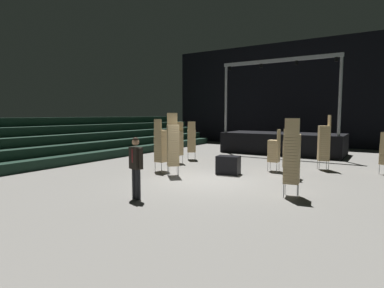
{
  "coord_description": "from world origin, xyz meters",
  "views": [
    {
      "loc": [
        5.45,
        -9.89,
        2.41
      ],
      "look_at": [
        -0.21,
        -0.79,
        1.4
      ],
      "focal_mm": 29.29,
      "sensor_mm": 36.0,
      "label": 1
    }
  ],
  "objects_px": {
    "man_with_tie": "(136,164)",
    "equipment_road_case": "(228,165)",
    "chair_stack_front_left": "(292,158)",
    "chair_stack_aisle_left": "(173,145)",
    "stage_riser": "(283,142)",
    "chair_stack_mid_left": "(161,145)",
    "chair_stack_mid_right": "(192,141)",
    "chair_stack_front_right": "(274,150)",
    "chair_stack_rear_centre": "(290,153)",
    "chair_stack_rear_right": "(324,143)",
    "chair_stack_rear_left": "(177,143)"
  },
  "relations": [
    {
      "from": "chair_stack_mid_right",
      "to": "man_with_tie",
      "type": "bearing_deg",
      "value": -102.06
    },
    {
      "from": "man_with_tie",
      "to": "chair_stack_front_left",
      "type": "bearing_deg",
      "value": -127.3
    },
    {
      "from": "chair_stack_mid_left",
      "to": "equipment_road_case",
      "type": "xyz_separation_m",
      "value": [
        2.72,
        0.9,
        -0.74
      ]
    },
    {
      "from": "chair_stack_mid_right",
      "to": "chair_stack_aisle_left",
      "type": "bearing_deg",
      "value": -100.03
    },
    {
      "from": "chair_stack_rear_left",
      "to": "stage_riser",
      "type": "bearing_deg",
      "value": -97.66
    },
    {
      "from": "chair_stack_rear_centre",
      "to": "equipment_road_case",
      "type": "relative_size",
      "value": 2.09
    },
    {
      "from": "chair_stack_front_left",
      "to": "chair_stack_aisle_left",
      "type": "distance_m",
      "value": 4.85
    },
    {
      "from": "chair_stack_front_right",
      "to": "chair_stack_mid_left",
      "type": "height_order",
      "value": "chair_stack_mid_left"
    },
    {
      "from": "chair_stack_front_left",
      "to": "chair_stack_rear_right",
      "type": "height_order",
      "value": "chair_stack_rear_right"
    },
    {
      "from": "stage_riser",
      "to": "chair_stack_mid_left",
      "type": "distance_m",
      "value": 9.32
    },
    {
      "from": "man_with_tie",
      "to": "chair_stack_aisle_left",
      "type": "xyz_separation_m",
      "value": [
        -1.1,
        3.37,
        0.23
      ]
    },
    {
      "from": "chair_stack_front_right",
      "to": "chair_stack_mid_left",
      "type": "distance_m",
      "value": 4.81
    },
    {
      "from": "man_with_tie",
      "to": "chair_stack_rear_centre",
      "type": "xyz_separation_m",
      "value": [
        2.91,
        5.42,
        -0.07
      ]
    },
    {
      "from": "chair_stack_rear_left",
      "to": "chair_stack_aisle_left",
      "type": "bearing_deg",
      "value": 139.8
    },
    {
      "from": "chair_stack_front_right",
      "to": "chair_stack_front_left",
      "type": "bearing_deg",
      "value": -158.16
    },
    {
      "from": "chair_stack_rear_right",
      "to": "chair_stack_rear_centre",
      "type": "bearing_deg",
      "value": 141.46
    },
    {
      "from": "stage_riser",
      "to": "chair_stack_rear_centre",
      "type": "xyz_separation_m",
      "value": [
        2.38,
        -7.43,
        0.24
      ]
    },
    {
      "from": "chair_stack_rear_centre",
      "to": "man_with_tie",
      "type": "bearing_deg",
      "value": -117.95
    },
    {
      "from": "stage_riser",
      "to": "chair_stack_mid_right",
      "type": "distance_m",
      "value": 6.28
    },
    {
      "from": "chair_stack_front_right",
      "to": "equipment_road_case",
      "type": "xyz_separation_m",
      "value": [
        -1.36,
        -1.65,
        -0.53
      ]
    },
    {
      "from": "chair_stack_mid_left",
      "to": "chair_stack_front_left",
      "type": "bearing_deg",
      "value": -5.97
    },
    {
      "from": "chair_stack_aisle_left",
      "to": "equipment_road_case",
      "type": "xyz_separation_m",
      "value": [
        1.72,
        1.44,
        -0.86
      ]
    },
    {
      "from": "chair_stack_mid_right",
      "to": "chair_stack_rear_centre",
      "type": "bearing_deg",
      "value": -53.31
    },
    {
      "from": "chair_stack_rear_centre",
      "to": "chair_stack_mid_right",
      "type": "bearing_deg",
      "value": 159.74
    },
    {
      "from": "man_with_tie",
      "to": "chair_stack_front_right",
      "type": "relative_size",
      "value": 0.99
    },
    {
      "from": "chair_stack_rear_right",
      "to": "chair_stack_aisle_left",
      "type": "relative_size",
      "value": 0.97
    },
    {
      "from": "chair_stack_aisle_left",
      "to": "equipment_road_case",
      "type": "height_order",
      "value": "chair_stack_aisle_left"
    },
    {
      "from": "chair_stack_mid_left",
      "to": "chair_stack_aisle_left",
      "type": "xyz_separation_m",
      "value": [
        1.0,
        -0.54,
        0.13
      ]
    },
    {
      "from": "chair_stack_aisle_left",
      "to": "chair_stack_mid_left",
      "type": "bearing_deg",
      "value": -71.22
    },
    {
      "from": "chair_stack_front_right",
      "to": "chair_stack_rear_left",
      "type": "bearing_deg",
      "value": 92.23
    },
    {
      "from": "chair_stack_mid_right",
      "to": "equipment_road_case",
      "type": "xyz_separation_m",
      "value": [
        3.48,
        -2.76,
        -0.65
      ]
    },
    {
      "from": "chair_stack_mid_left",
      "to": "chair_stack_rear_right",
      "type": "xyz_separation_m",
      "value": [
        5.8,
        4.04,
        0.08
      ]
    },
    {
      "from": "chair_stack_rear_left",
      "to": "chair_stack_front_left",
      "type": "bearing_deg",
      "value": 169.96
    },
    {
      "from": "chair_stack_front_right",
      "to": "chair_stack_rear_left",
      "type": "height_order",
      "value": "chair_stack_rear_left"
    },
    {
      "from": "man_with_tie",
      "to": "chair_stack_mid_right",
      "type": "distance_m",
      "value": 8.1
    },
    {
      "from": "chair_stack_rear_right",
      "to": "chair_stack_aisle_left",
      "type": "bearing_deg",
      "value": 112.47
    },
    {
      "from": "chair_stack_front_left",
      "to": "chair_stack_aisle_left",
      "type": "relative_size",
      "value": 0.93
    },
    {
      "from": "chair_stack_rear_right",
      "to": "equipment_road_case",
      "type": "distance_m",
      "value": 4.48
    },
    {
      "from": "chair_stack_rear_centre",
      "to": "chair_stack_aisle_left",
      "type": "bearing_deg",
      "value": -152.74
    },
    {
      "from": "man_with_tie",
      "to": "chair_stack_aisle_left",
      "type": "height_order",
      "value": "chair_stack_aisle_left"
    },
    {
      "from": "chair_stack_rear_right",
      "to": "chair_stack_aisle_left",
      "type": "height_order",
      "value": "chair_stack_aisle_left"
    },
    {
      "from": "man_with_tie",
      "to": "chair_stack_mid_right",
      "type": "xyz_separation_m",
      "value": [
        -2.87,
        7.58,
        0.02
      ]
    },
    {
      "from": "chair_stack_front_left",
      "to": "chair_stack_mid_right",
      "type": "xyz_separation_m",
      "value": [
        -6.55,
        4.97,
        -0.13
      ]
    },
    {
      "from": "chair_stack_mid_right",
      "to": "chair_stack_aisle_left",
      "type": "height_order",
      "value": "chair_stack_aisle_left"
    },
    {
      "from": "chair_stack_mid_right",
      "to": "equipment_road_case",
      "type": "relative_size",
      "value": 2.28
    },
    {
      "from": "chair_stack_front_right",
      "to": "chair_stack_mid_right",
      "type": "relative_size",
      "value": 0.88
    },
    {
      "from": "chair_stack_front_left",
      "to": "chair_stack_mid_left",
      "type": "bearing_deg",
      "value": 158.57
    },
    {
      "from": "man_with_tie",
      "to": "equipment_road_case",
      "type": "relative_size",
      "value": 1.98
    },
    {
      "from": "chair_stack_front_left",
      "to": "chair_stack_aisle_left",
      "type": "height_order",
      "value": "chair_stack_aisle_left"
    },
    {
      "from": "chair_stack_rear_right",
      "to": "equipment_road_case",
      "type": "height_order",
      "value": "chair_stack_rear_right"
    }
  ]
}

